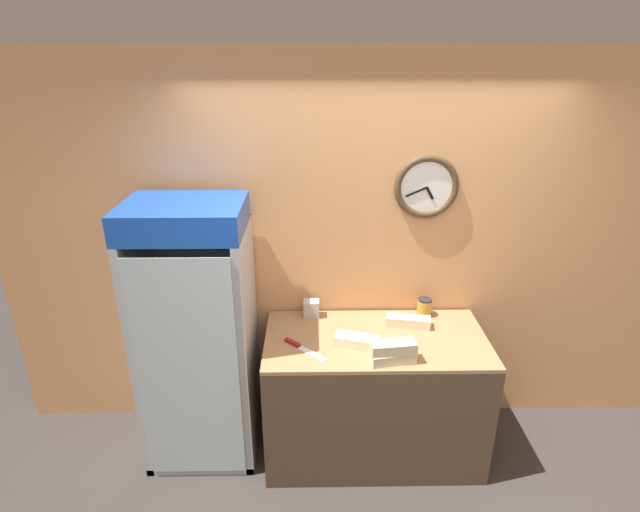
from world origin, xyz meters
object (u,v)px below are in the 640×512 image
(chefs_knife, at_px, (300,346))
(condiment_jar, at_px, (424,307))
(beverage_cooler, at_px, (198,321))
(sandwich_flat_left, at_px, (408,321))
(sandwich_flat_right, at_px, (357,341))
(napkin_dispenser, at_px, (311,309))
(sandwich_stack_middle, at_px, (393,347))
(sandwich_stack_bottom, at_px, (393,357))

(chefs_knife, height_order, condiment_jar, condiment_jar)
(beverage_cooler, distance_m, sandwich_flat_left, 1.42)
(sandwich_flat_right, bearing_deg, napkin_dispenser, 127.01)
(sandwich_flat_left, distance_m, napkin_dispenser, 0.68)
(sandwich_flat_left, bearing_deg, sandwich_stack_middle, -112.03)
(sandwich_stack_bottom, bearing_deg, napkin_dispenser, 130.75)
(sandwich_stack_middle, xyz_separation_m, condiment_jar, (0.31, 0.57, -0.04))
(napkin_dispenser, bearing_deg, sandwich_flat_left, -12.46)
(sandwich_flat_right, bearing_deg, sandwich_stack_bottom, -42.41)
(sandwich_flat_right, bearing_deg, sandwich_stack_middle, -42.41)
(sandwich_flat_right, relative_size, chefs_knife, 1.09)
(chefs_knife, height_order, napkin_dispenser, napkin_dispenser)
(sandwich_stack_bottom, height_order, sandwich_stack_middle, sandwich_stack_middle)
(sandwich_stack_bottom, xyz_separation_m, chefs_knife, (-0.57, 0.17, -0.03))
(sandwich_stack_middle, relative_size, chefs_knife, 1.03)
(beverage_cooler, distance_m, sandwich_stack_middle, 1.30)
(sandwich_flat_left, relative_size, condiment_jar, 2.36)
(condiment_jar, xyz_separation_m, napkin_dispenser, (-0.80, 0.00, -0.00))
(sandwich_stack_middle, xyz_separation_m, sandwich_flat_right, (-0.20, 0.18, -0.07))
(sandwich_flat_right, xyz_separation_m, chefs_knife, (-0.37, -0.01, -0.03))
(sandwich_stack_bottom, bearing_deg, sandwich_flat_right, 137.59)
(beverage_cooler, bearing_deg, sandwich_flat_left, 2.10)
(chefs_knife, bearing_deg, sandwich_flat_right, 1.91)
(sandwich_flat_left, height_order, chefs_knife, sandwich_flat_left)
(sandwich_stack_bottom, height_order, sandwich_flat_left, same)
(sandwich_flat_right, height_order, napkin_dispenser, napkin_dispenser)
(beverage_cooler, height_order, sandwich_stack_bottom, beverage_cooler)
(sandwich_flat_left, xyz_separation_m, sandwich_flat_right, (-0.37, -0.24, -0.00))
(chefs_knife, bearing_deg, condiment_jar, 24.64)
(beverage_cooler, distance_m, condiment_jar, 1.57)
(sandwich_flat_right, distance_m, napkin_dispenser, 0.49)
(sandwich_stack_bottom, bearing_deg, sandwich_stack_middle, 0.00)
(sandwich_flat_right, relative_size, condiment_jar, 2.32)
(sandwich_flat_left, height_order, sandwich_flat_right, same)
(sandwich_stack_middle, xyz_separation_m, napkin_dispenser, (-0.49, 0.57, -0.04))
(sandwich_flat_left, xyz_separation_m, condiment_jar, (0.14, 0.15, 0.03))
(sandwich_flat_left, xyz_separation_m, napkin_dispenser, (-0.66, 0.15, 0.03))
(sandwich_stack_bottom, xyz_separation_m, sandwich_stack_middle, (0.00, 0.00, 0.07))
(beverage_cooler, height_order, sandwich_flat_right, beverage_cooler)
(sandwich_stack_bottom, xyz_separation_m, napkin_dispenser, (-0.49, 0.57, 0.03))
(beverage_cooler, bearing_deg, chefs_knife, -16.67)
(sandwich_stack_middle, distance_m, sandwich_flat_right, 0.28)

